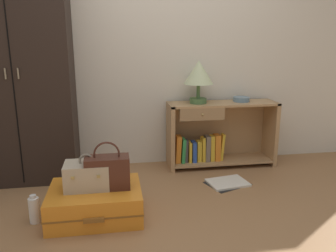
{
  "coord_description": "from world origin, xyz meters",
  "views": [
    {
      "loc": [
        -0.37,
        -2.02,
        1.29
      ],
      "look_at": [
        0.09,
        0.86,
        0.55
      ],
      "focal_mm": 36.44,
      "sensor_mm": 36.0,
      "label": 1
    }
  ],
  "objects_px": {
    "wardrobe": "(19,71)",
    "table_lamp": "(199,74)",
    "suitcase_large": "(96,202)",
    "train_case": "(87,175)",
    "open_book_on_floor": "(228,183)",
    "bottle": "(34,210)",
    "handbag": "(107,172)",
    "bowl": "(241,99)",
    "bookshelf": "(216,135)"
  },
  "relations": [
    {
      "from": "suitcase_large",
      "to": "handbag",
      "type": "distance_m",
      "value": 0.26
    },
    {
      "from": "bottle",
      "to": "train_case",
      "type": "bearing_deg",
      "value": 6.4
    },
    {
      "from": "bowl",
      "to": "open_book_on_floor",
      "type": "relative_size",
      "value": 0.38
    },
    {
      "from": "open_book_on_floor",
      "to": "suitcase_large",
      "type": "bearing_deg",
      "value": -160.53
    },
    {
      "from": "suitcase_large",
      "to": "train_case",
      "type": "distance_m",
      "value": 0.22
    },
    {
      "from": "table_lamp",
      "to": "suitcase_large",
      "type": "relative_size",
      "value": 0.62
    },
    {
      "from": "suitcase_large",
      "to": "open_book_on_floor",
      "type": "relative_size",
      "value": 1.54
    },
    {
      "from": "bookshelf",
      "to": "bottle",
      "type": "bearing_deg",
      "value": -150.24
    },
    {
      "from": "suitcase_large",
      "to": "open_book_on_floor",
      "type": "distance_m",
      "value": 1.25
    },
    {
      "from": "wardrobe",
      "to": "table_lamp",
      "type": "bearing_deg",
      "value": 2.11
    },
    {
      "from": "table_lamp",
      "to": "wardrobe",
      "type": "bearing_deg",
      "value": -177.89
    },
    {
      "from": "suitcase_large",
      "to": "handbag",
      "type": "height_order",
      "value": "handbag"
    },
    {
      "from": "wardrobe",
      "to": "open_book_on_floor",
      "type": "relative_size",
      "value": 4.61
    },
    {
      "from": "wardrobe",
      "to": "bottle",
      "type": "height_order",
      "value": "wardrobe"
    },
    {
      "from": "train_case",
      "to": "bottle",
      "type": "height_order",
      "value": "train_case"
    },
    {
      "from": "bowl",
      "to": "train_case",
      "type": "height_order",
      "value": "bowl"
    },
    {
      "from": "wardrobe",
      "to": "handbag",
      "type": "distance_m",
      "value": 1.32
    },
    {
      "from": "suitcase_large",
      "to": "bottle",
      "type": "height_order",
      "value": "suitcase_large"
    },
    {
      "from": "wardrobe",
      "to": "handbag",
      "type": "relative_size",
      "value": 5.72
    },
    {
      "from": "train_case",
      "to": "bottle",
      "type": "distance_m",
      "value": 0.45
    },
    {
      "from": "wardrobe",
      "to": "handbag",
      "type": "xyz_separation_m",
      "value": [
        0.75,
        -0.85,
        -0.67
      ]
    },
    {
      "from": "bottle",
      "to": "handbag",
      "type": "bearing_deg",
      "value": 1.5
    },
    {
      "from": "table_lamp",
      "to": "handbag",
      "type": "distance_m",
      "value": 1.42
    },
    {
      "from": "wardrobe",
      "to": "table_lamp",
      "type": "xyz_separation_m",
      "value": [
        1.66,
        0.06,
        -0.06
      ]
    },
    {
      "from": "open_book_on_floor",
      "to": "train_case",
      "type": "bearing_deg",
      "value": -162.3
    },
    {
      "from": "wardrobe",
      "to": "bottle",
      "type": "bearing_deg",
      "value": -75.61
    },
    {
      "from": "open_book_on_floor",
      "to": "bookshelf",
      "type": "bearing_deg",
      "value": 86.84
    },
    {
      "from": "bottle",
      "to": "open_book_on_floor",
      "type": "distance_m",
      "value": 1.67
    },
    {
      "from": "wardrobe",
      "to": "open_book_on_floor",
      "type": "xyz_separation_m",
      "value": [
        1.83,
        -0.43,
        -1.01
      ]
    },
    {
      "from": "bowl",
      "to": "train_case",
      "type": "relative_size",
      "value": 0.52
    },
    {
      "from": "handbag",
      "to": "bottle",
      "type": "relative_size",
      "value": 1.67
    },
    {
      "from": "table_lamp",
      "to": "bottle",
      "type": "xyz_separation_m",
      "value": [
        -1.43,
        -0.93,
        -0.86
      ]
    },
    {
      "from": "train_case",
      "to": "open_book_on_floor",
      "type": "distance_m",
      "value": 1.32
    },
    {
      "from": "bookshelf",
      "to": "open_book_on_floor",
      "type": "distance_m",
      "value": 0.59
    },
    {
      "from": "bookshelf",
      "to": "handbag",
      "type": "relative_size",
      "value": 3.13
    },
    {
      "from": "table_lamp",
      "to": "train_case",
      "type": "height_order",
      "value": "table_lamp"
    },
    {
      "from": "bowl",
      "to": "bottle",
      "type": "height_order",
      "value": "bowl"
    },
    {
      "from": "suitcase_large",
      "to": "bookshelf",
      "type": "bearing_deg",
      "value": 37.35
    },
    {
      "from": "bottle",
      "to": "open_book_on_floor",
      "type": "xyz_separation_m",
      "value": [
        1.61,
        0.43,
        -0.09
      ]
    },
    {
      "from": "handbag",
      "to": "open_book_on_floor",
      "type": "height_order",
      "value": "handbag"
    },
    {
      "from": "wardrobe",
      "to": "train_case",
      "type": "relative_size",
      "value": 6.35
    },
    {
      "from": "bowl",
      "to": "bottle",
      "type": "distance_m",
      "value": 2.2
    },
    {
      "from": "table_lamp",
      "to": "handbag",
      "type": "relative_size",
      "value": 1.19
    },
    {
      "from": "open_book_on_floor",
      "to": "wardrobe",
      "type": "bearing_deg",
      "value": 166.7
    },
    {
      "from": "wardrobe",
      "to": "train_case",
      "type": "distance_m",
      "value": 1.24
    },
    {
      "from": "bottle",
      "to": "bookshelf",
      "type": "bearing_deg",
      "value": 29.76
    },
    {
      "from": "train_case",
      "to": "table_lamp",
      "type": "bearing_deg",
      "value": 40.06
    },
    {
      "from": "suitcase_large",
      "to": "train_case",
      "type": "xyz_separation_m",
      "value": [
        -0.05,
        0.02,
        0.21
      ]
    },
    {
      "from": "table_lamp",
      "to": "suitcase_large",
      "type": "bearing_deg",
      "value": -137.75
    },
    {
      "from": "suitcase_large",
      "to": "train_case",
      "type": "relative_size",
      "value": 2.12
    }
  ]
}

